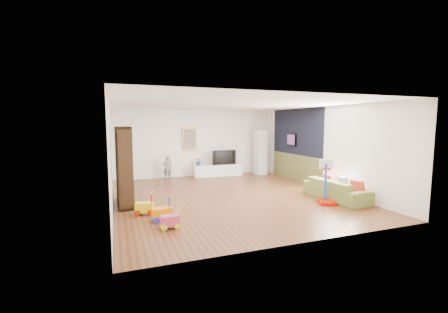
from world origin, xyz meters
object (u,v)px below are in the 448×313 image
object	(u,v)px
basketball_hoop	(327,182)
media_console	(218,170)
sofa	(336,189)
bookshelf	(124,166)

from	to	relation	value
basketball_hoop	media_console	bearing A→B (deg)	127.50
media_console	sofa	distance (m)	5.20
sofa	basketball_hoop	distance (m)	0.71
bookshelf	sofa	xyz separation A→B (m)	(5.66, -1.56, -0.75)
media_console	bookshelf	bearing A→B (deg)	-136.80
media_console	sofa	xyz separation A→B (m)	(1.89, -4.84, 0.06)
bookshelf	basketball_hoop	xyz separation A→B (m)	(5.09, -1.86, -0.44)
sofa	basketball_hoop	xyz separation A→B (m)	(-0.57, -0.30, 0.31)
bookshelf	basketball_hoop	world-z (taller)	bookshelf
sofa	basketball_hoop	bearing A→B (deg)	115.98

